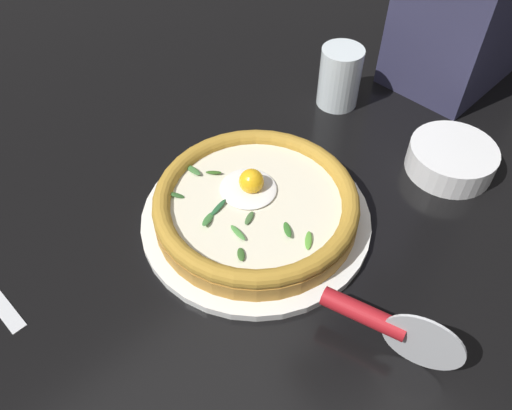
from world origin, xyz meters
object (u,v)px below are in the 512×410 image
Objects in this scene: pizza at (256,204)px; drinking_glass at (339,81)px; pizza_cutter at (384,323)px; side_bowl at (451,159)px.

drinking_glass is (-0.09, 0.29, 0.01)m from pizza.
pizza is at bearing 171.99° from pizza_cutter.
pizza is 0.23m from pizza_cutter.
side_bowl is at bearing -2.98° from drinking_glass.
pizza is 2.14× the size of side_bowl.
pizza_cutter is at bearing -45.34° from drinking_glass.
pizza is 1.74× the size of pizza_cutter.
drinking_glass is at bearing 107.31° from pizza.
pizza_cutter is at bearing -8.01° from pizza.
drinking_glass is at bearing 134.66° from pizza_cutter.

